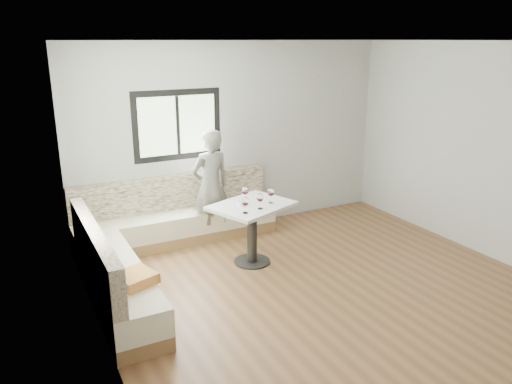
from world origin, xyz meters
The scene contains 9 objects.
room centered at (-0.08, 0.08, 1.41)m, with size 5.01×5.01×2.81m.
banquette centered at (-1.59, 1.63, 0.33)m, with size 2.90×2.80×0.95m.
table centered at (-0.42, 1.12, 0.60)m, with size 1.18×1.06×0.80m.
person centered at (-0.60, 2.07, 0.82)m, with size 0.60×0.39×1.64m, color #66625D.
olive_ramekin centered at (-0.56, 1.15, 0.83)m, with size 0.11×0.11×0.04m.
wine_glass_a centered at (-0.64, 0.86, 0.94)m, with size 0.09×0.09×0.20m.
wine_glass_b centered at (-0.42, 0.92, 0.94)m, with size 0.09×0.09×0.20m.
wine_glass_c centered at (-0.18, 1.06, 0.94)m, with size 0.09×0.09×0.20m.
wine_glass_d centered at (-0.45, 1.26, 0.94)m, with size 0.09×0.09×0.20m.
Camera 1 is at (-3.15, -4.23, 2.82)m, focal length 35.00 mm.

